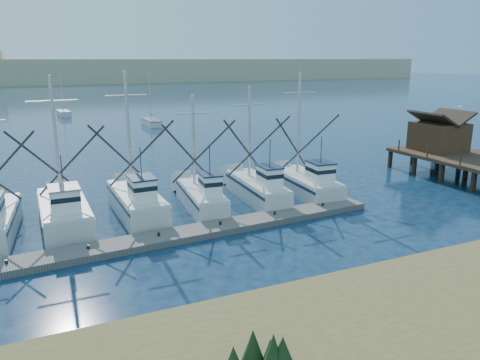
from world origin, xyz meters
The scene contains 8 objects.
ground centered at (0.00, 0.00, 0.00)m, with size 500.00×500.00×0.00m, color #0B1A34.
floating_dock centered at (-7.22, 5.38, 0.20)m, with size 29.93×2.00×0.40m, color #65605A.
timber_pier centered at (21.50, 8.46, 2.57)m, with size 7.00×20.00×8.00m.
dune_ridge centered at (0.00, 210.00, 5.00)m, with size 360.00×60.00×10.00m, color tan.
trawler_fleet centered at (-6.99, 10.32, 0.97)m, with size 29.93×8.13×9.62m.
sailboat_near centered at (4.41, 53.61, 0.49)m, with size 1.99×6.22×8.10m.
sailboat_far centered at (-7.26, 72.64, 0.50)m, with size 2.23×5.67×8.10m.
flying_gull centered at (19.24, 8.26, 6.51)m, with size 0.97×0.18×0.18m.
Camera 1 is at (-13.47, -19.81, 10.44)m, focal length 35.00 mm.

